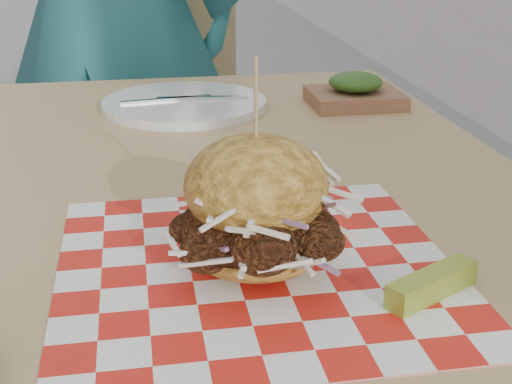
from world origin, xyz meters
TOP-DOWN VIEW (x-y plane):
  - patio_table at (0.31, 0.00)m, footprint 0.80×1.20m
  - patio_chair at (0.29, 1.08)m, footprint 0.51×0.51m
  - paper_liner at (0.33, -0.20)m, footprint 0.36×0.36m
  - sandwich at (0.33, -0.20)m, footprint 0.17×0.17m
  - pickle_spear at (0.47, -0.28)m, footprint 0.09×0.06m
  - place_setting at (0.31, 0.37)m, footprint 0.27×0.27m
  - kraft_tray at (0.59, 0.34)m, footprint 0.15×0.12m

SIDE VIEW (x-z plane):
  - patio_chair at x=0.29m, z-range 0.08..1.03m
  - patio_table at x=0.31m, z-range 0.30..1.05m
  - paper_liner at x=0.33m, z-range 0.75..0.75m
  - place_setting at x=0.31m, z-range 0.75..0.77m
  - pickle_spear at x=0.47m, z-range 0.75..0.77m
  - kraft_tray at x=0.59m, z-range 0.74..0.80m
  - sandwich at x=0.33m, z-range 0.71..0.90m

